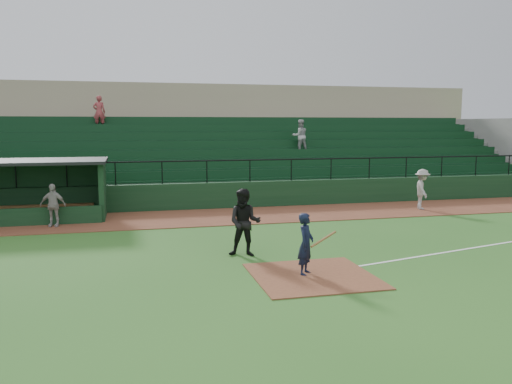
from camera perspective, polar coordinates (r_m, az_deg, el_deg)
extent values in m
plane|color=#295C1D|center=(14.27, 4.88, -8.11)|extent=(90.00, 90.00, 0.00)
cube|color=brown|center=(21.81, -1.90, -2.63)|extent=(40.00, 4.00, 0.03)
cube|color=brown|center=(13.36, 6.28, -9.14)|extent=(3.00, 3.00, 0.03)
cube|color=#103218|center=(23.85, -3.01, -0.35)|extent=(36.00, 0.35, 1.20)
cylinder|color=black|center=(23.69, -3.03, 3.49)|extent=(36.00, 0.06, 0.06)
cube|color=slate|center=(28.53, -4.89, 3.33)|extent=(36.00, 9.00, 3.60)
cube|color=#0E3318|center=(28.01, -4.74, 4.18)|extent=(34.56, 8.00, 4.05)
cube|color=slate|center=(36.06, 24.70, 4.00)|extent=(0.35, 9.50, 4.20)
cube|color=tan|center=(34.90, -6.61, 6.34)|extent=(38.00, 3.00, 6.40)
cube|color=slate|center=(32.92, -6.17, 7.16)|extent=(36.00, 2.00, 0.20)
imported|color=#ABABAB|center=(29.48, 4.86, 6.14)|extent=(0.90, 0.70, 1.86)
imported|color=#A43C3F|center=(30.95, -16.84, 8.40)|extent=(0.67, 0.44, 1.84)
cube|color=#103218|center=(22.29, -16.48, 0.24)|extent=(0.20, 2.60, 2.30)
imported|color=black|center=(13.30, 5.49, -5.72)|extent=(0.65, 0.70, 1.60)
cylinder|color=olive|center=(13.22, 7.43, -5.15)|extent=(0.79, 0.34, 0.35)
imported|color=black|center=(15.08, -1.25, -3.38)|extent=(1.16, 1.03, 1.98)
imported|color=#9D9793|center=(24.45, 17.78, 0.29)|extent=(1.01, 1.32, 1.81)
imported|color=#AAA49F|center=(20.79, -21.42, -1.35)|extent=(1.00, 0.57, 1.61)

